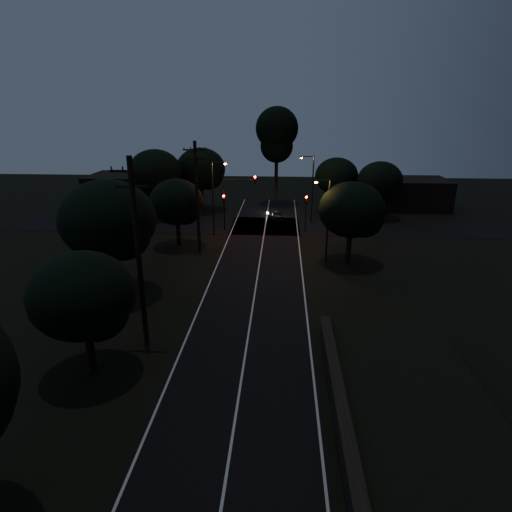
{
  "coord_description": "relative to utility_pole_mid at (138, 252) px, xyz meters",
  "views": [
    {
      "loc": [
        1.92,
        -7.0,
        13.38
      ],
      "look_at": [
        0.0,
        24.0,
        2.5
      ],
      "focal_mm": 30.0,
      "sensor_mm": 36.0,
      "label": 1
    }
  ],
  "objects": [
    {
      "name": "road_surface",
      "position": [
        6.0,
        16.12,
        -5.73
      ],
      "size": [
        60.0,
        70.0,
        0.03
      ],
      "color": "black",
      "rests_on": "ground"
    },
    {
      "name": "utility_pole_mid",
      "position": [
        0.0,
        0.0,
        0.0
      ],
      "size": [
        2.2,
        0.3,
        11.0
      ],
      "color": "black",
      "rests_on": "ground"
    },
    {
      "name": "utility_pole_far",
      "position": [
        0.0,
        17.0,
        -0.25
      ],
      "size": [
        2.2,
        0.3,
        10.5
      ],
      "color": "black",
      "rests_on": "ground"
    },
    {
      "name": "tree_left_b",
      "position": [
        -1.81,
        -3.11,
        -1.42
      ],
      "size": [
        5.24,
        5.24,
        6.66
      ],
      "color": "black",
      "rests_on": "ground"
    },
    {
      "name": "tree_left_c",
      "position": [
        -4.26,
        6.86,
        -0.17
      ],
      "size": [
        6.82,
        6.82,
        8.61
      ],
      "color": "black",
      "rests_on": "ground"
    },
    {
      "name": "tree_left_d",
      "position": [
        -2.31,
        18.89,
        -1.37
      ],
      "size": [
        5.32,
        5.32,
        6.75
      ],
      "color": "black",
      "rests_on": "ground"
    },
    {
      "name": "tree_far_nw",
      "position": [
        -2.77,
        34.87,
        -0.36
      ],
      "size": [
        6.56,
        6.56,
        8.31
      ],
      "color": "black",
      "rests_on": "ground"
    },
    {
      "name": "tree_far_w",
      "position": [
        -7.77,
        30.87,
        -0.25
      ],
      "size": [
        6.62,
        6.62,
        8.44
      ],
      "color": "black",
      "rests_on": "ground"
    },
    {
      "name": "tree_far_ne",
      "position": [
        15.2,
        34.89,
        -1.12
      ],
      "size": [
        5.65,
        5.65,
        7.14
      ],
      "color": "black",
      "rests_on": "ground"
    },
    {
      "name": "tree_far_e",
      "position": [
        20.2,
        31.89,
        -1.18
      ],
      "size": [
        5.55,
        5.55,
        7.04
      ],
      "color": "black",
      "rests_on": "ground"
    },
    {
      "name": "tree_right_a",
      "position": [
        14.2,
        14.88,
        -1.0
      ],
      "size": [
        5.75,
        5.75,
        7.31
      ],
      "color": "black",
      "rests_on": "ground"
    },
    {
      "name": "tall_pine",
      "position": [
        7.0,
        40.0,
        3.98
      ],
      "size": [
        5.93,
        5.93,
        13.48
      ],
      "color": "black",
      "rests_on": "ground"
    },
    {
      "name": "building_left",
      "position": [
        -14.0,
        37.0,
        -3.54
      ],
      "size": [
        10.0,
        8.0,
        4.4
      ],
      "primitive_type": "cube",
      "color": "black",
      "rests_on": "ground"
    },
    {
      "name": "building_right",
      "position": [
        26.0,
        38.0,
        -3.74
      ],
      "size": [
        9.0,
        7.0,
        4.0
      ],
      "primitive_type": "cube",
      "color": "black",
      "rests_on": "ground"
    },
    {
      "name": "signal_left",
      "position": [
        1.4,
        24.99,
        -2.9
      ],
      "size": [
        0.28,
        0.35,
        4.1
      ],
      "color": "black",
      "rests_on": "ground"
    },
    {
      "name": "signal_right",
      "position": [
        10.6,
        24.99,
        -2.9
      ],
      "size": [
        0.28,
        0.35,
        4.1
      ],
      "color": "black",
      "rests_on": "ground"
    },
    {
      "name": "signal_mast",
      "position": [
        3.09,
        24.99,
        -1.4
      ],
      "size": [
        3.7,
        0.35,
        6.25
      ],
      "color": "black",
      "rests_on": "ground"
    },
    {
      "name": "streetlight_a",
      "position": [
        0.69,
        23.0,
        -1.1
      ],
      "size": [
        1.66,
        0.26,
        8.0
      ],
      "color": "black",
      "rests_on": "ground"
    },
    {
      "name": "streetlight_b",
      "position": [
        11.31,
        29.0,
        -1.1
      ],
      "size": [
        1.66,
        0.26,
        8.0
      ],
      "color": "black",
      "rests_on": "ground"
    },
    {
      "name": "streetlight_c",
      "position": [
        11.83,
        15.0,
        -1.39
      ],
      "size": [
        1.46,
        0.26,
        7.5
      ],
      "color": "black",
      "rests_on": "ground"
    },
    {
      "name": "car",
      "position": [
        7.22,
        29.77,
        -5.16
      ],
      "size": [
        2.43,
        3.66,
        1.16
      ],
      "primitive_type": "imported",
      "rotation": [
        0.0,
        0.0,
        3.49
      ],
      "color": "black",
      "rests_on": "ground"
    }
  ]
}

